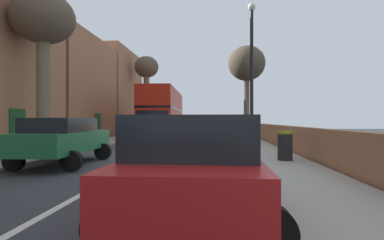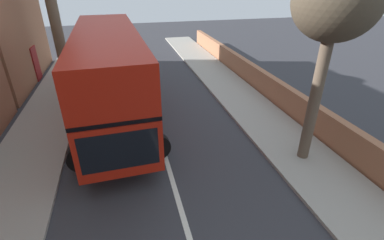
{
  "view_description": "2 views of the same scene",
  "coord_description": "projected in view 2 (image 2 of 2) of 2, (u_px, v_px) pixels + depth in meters",
  "views": [
    {
      "loc": [
        2.81,
        -13.32,
        1.57
      ],
      "look_at": [
        1.0,
        9.46,
        1.57
      ],
      "focal_mm": 28.0,
      "sensor_mm": 36.0,
      "label": 1
    },
    {
      "loc": [
        -1.17,
        -0.06,
        6.03
      ],
      "look_at": [
        1.0,
        8.38,
        1.48
      ],
      "focal_mm": 26.02,
      "sensor_mm": 36.0,
      "label": 2
    }
  ],
  "objects": [
    {
      "name": "double_decker_bus",
      "position": [
        110.0,
        71.0,
        11.96
      ],
      "size": [
        3.82,
        10.66,
        4.06
      ],
      "color": "#B21C0D",
      "rests_on": "ground"
    },
    {
      "name": "street_tree_right_3",
      "position": [
        336.0,
        5.0,
        7.87
      ],
      "size": [
        2.49,
        2.49,
        6.47
      ],
      "color": "brown",
      "rests_on": "sidewalk_right"
    }
  ]
}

